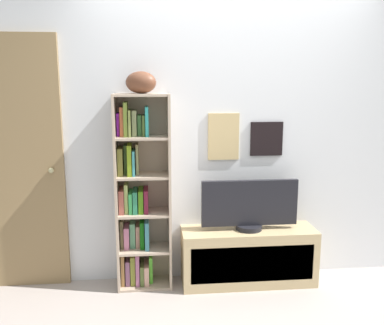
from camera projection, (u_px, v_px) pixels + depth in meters
The scene contains 6 objects.
back_wall at pixel (229, 133), 3.66m from camera, with size 4.80×0.08×2.57m.
bookshelf at pixel (138, 198), 3.55m from camera, with size 0.45×0.27×1.63m.
football at pixel (141, 82), 3.34m from camera, with size 0.25×0.17×0.17m, color brown.
tv_stand at pixel (248, 256), 3.67m from camera, with size 1.14×0.35×0.48m.
television at pixel (250, 205), 3.59m from camera, with size 0.82×0.22×0.43m.
door at pixel (13, 165), 3.48m from camera, with size 0.82×0.09×2.10m.
Camera 1 is at (-0.67, -2.46, 1.74)m, focal length 39.90 mm.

